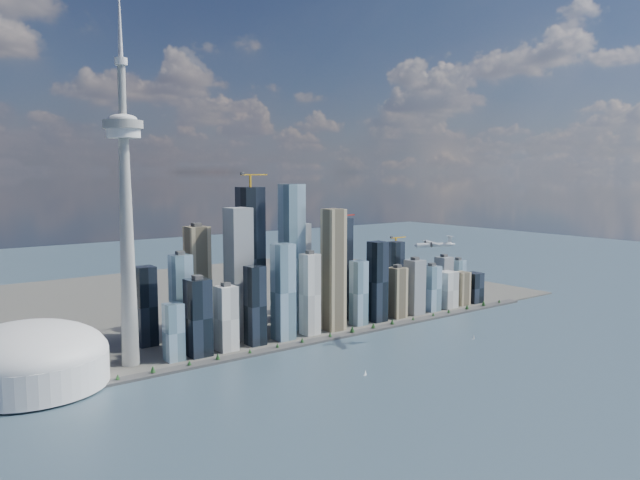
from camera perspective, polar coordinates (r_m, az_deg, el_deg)
ground at (r=895.29m, az=9.56°, el=-12.59°), size 4000.00×4000.00×0.00m
seawall at (r=1073.21m, az=-0.32°, el=-9.20°), size 1100.00×22.00×4.00m
land at (r=1448.97m, az=-11.11°, el=-5.28°), size 1400.00×900.00×3.00m
shoreline_trees at (r=1071.42m, az=-0.33°, el=-8.85°), size 960.53×7.20×8.80m
skyscraper_cluster at (r=1156.99m, az=-0.55°, el=-3.67°), size 736.00×142.00×283.95m
needle_tower at (r=945.28m, az=-17.33°, el=2.81°), size 56.00×56.00×550.50m
dome_stadium at (r=929.79m, az=-24.97°, el=-9.84°), size 200.00×200.00×86.00m
airplane at (r=1056.26m, az=10.41°, el=-0.40°), size 70.97×63.73×18.25m
sailboat_west at (r=908.08m, az=4.16°, el=-12.06°), size 6.49×3.35×9.07m
sailboat_east at (r=1122.77m, az=13.86°, el=-8.65°), size 6.33×3.46×8.89m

